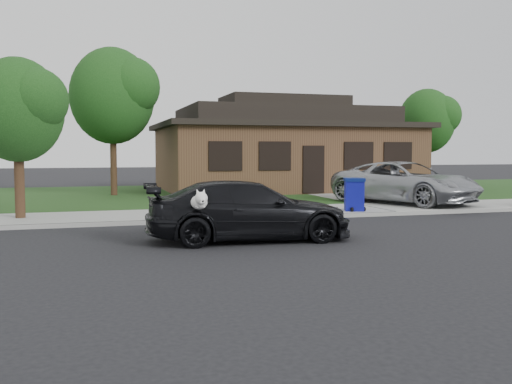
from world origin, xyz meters
name	(u,v)px	position (x,y,z in m)	size (l,w,h in m)	color
ground	(334,237)	(0.00, 0.00, 0.00)	(120.00, 120.00, 0.00)	black
sidewalk	(269,212)	(0.00, 5.00, 0.06)	(60.00, 3.00, 0.12)	gray
curb	(285,218)	(0.00, 3.50, 0.06)	(60.00, 0.12, 0.12)	gray
lawn	(215,194)	(0.00, 13.00, 0.07)	(60.00, 13.00, 0.13)	#193814
driveway	(364,196)	(6.00, 10.00, 0.07)	(4.50, 13.00, 0.14)	gray
sedan	(249,211)	(-2.10, 0.05, 0.69)	(4.82, 2.37, 1.37)	black
minivan	(405,182)	(5.51, 5.88, 0.90)	(2.53, 5.50, 1.53)	#A2A5A9
recycling_bin	(354,194)	(2.62, 4.20, 0.65)	(0.81, 0.81, 1.06)	#0B0E82
house	(283,149)	(4.00, 15.00, 2.13)	(12.60, 8.60, 4.65)	#422B1C
tree_0	(116,94)	(-4.34, 12.88, 4.48)	(3.78, 3.60, 6.34)	#332114
tree_1	(430,120)	(12.14, 14.40, 3.71)	(3.15, 3.00, 5.25)	#332114
tree_2	(21,108)	(-7.38, 5.11, 3.27)	(2.73, 2.60, 4.59)	#332114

